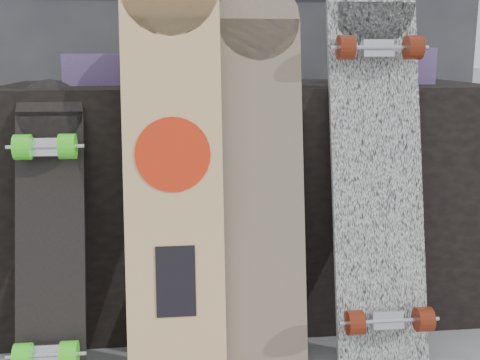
{
  "coord_description": "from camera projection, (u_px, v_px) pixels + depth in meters",
  "views": [
    {
      "loc": [
        -0.25,
        -1.56,
        0.91
      ],
      "look_at": [
        -0.05,
        0.2,
        0.53
      ],
      "focal_mm": 45.0,
      "sensor_mm": 36.0,
      "label": 1
    }
  ],
  "objects": [
    {
      "name": "vendor_table",
      "position": [
        246.0,
        197.0,
        2.14
      ],
      "size": [
        1.6,
        0.6,
        0.8
      ],
      "primitive_type": "cube",
      "color": "black",
      "rests_on": "ground"
    },
    {
      "name": "booth",
      "position": [
        224.0,
        9.0,
        2.81
      ],
      "size": [
        2.4,
        0.22,
        2.2
      ],
      "color": "#2F3034",
      "rests_on": "ground"
    },
    {
      "name": "merch_box_purple",
      "position": [
        93.0,
        69.0,
        1.96
      ],
      "size": [
        0.18,
        0.12,
        0.1
      ],
      "primitive_type": "cube",
      "color": "#453770",
      "rests_on": "vendor_table"
    },
    {
      "name": "merch_box_small",
      "position": [
        408.0,
        66.0,
        2.05
      ],
      "size": [
        0.14,
        0.14,
        0.12
      ],
      "primitive_type": "cube",
      "color": "#453770",
      "rests_on": "vendor_table"
    },
    {
      "name": "merch_box_flat",
      "position": [
        260.0,
        74.0,
        2.14
      ],
      "size": [
        0.22,
        0.1,
        0.06
      ],
      "primitive_type": "cube",
      "color": "#D1B78C",
      "rests_on": "vendor_table"
    },
    {
      "name": "longboard_geisha",
      "position": [
        173.0,
        148.0,
        1.67
      ],
      "size": [
        0.28,
        0.24,
        1.22
      ],
      "rotation": [
        -0.18,
        0.0,
        0.0
      ],
      "color": "beige",
      "rests_on": "ground"
    },
    {
      "name": "longboard_celtic",
      "position": [
        261.0,
        160.0,
        1.75
      ],
      "size": [
        0.25,
        0.26,
        1.12
      ],
      "rotation": [
        -0.21,
        0.0,
        0.0
      ],
      "color": "tan",
      "rests_on": "ground"
    },
    {
      "name": "longboard_cascadia",
      "position": [
        377.0,
        153.0,
        1.77
      ],
      "size": [
        0.27,
        0.37,
        1.19
      ],
      "rotation": [
        -0.25,
        0.0,
        0.0
      ],
      "color": "white",
      "rests_on": "ground"
    },
    {
      "name": "skateboard_dark",
      "position": [
        49.0,
        230.0,
        1.66
      ],
      "size": [
        0.19,
        0.33,
        0.83
      ],
      "rotation": [
        -0.3,
        0.0,
        0.0
      ],
      "color": "black",
      "rests_on": "ground"
    }
  ]
}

